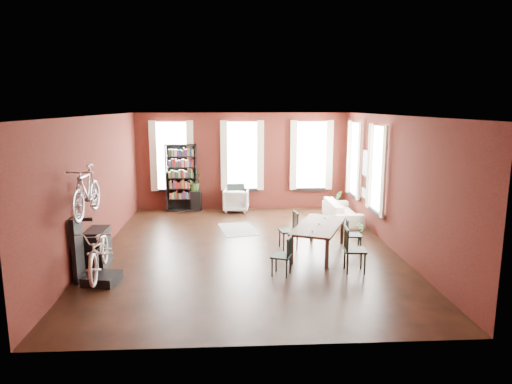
{
  "coord_description": "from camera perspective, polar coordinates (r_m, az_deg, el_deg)",
  "views": [
    {
      "loc": [
        -0.38,
        -10.56,
        3.42
      ],
      "look_at": [
        0.24,
        0.6,
        1.3
      ],
      "focal_mm": 32.0,
      "sensor_mm": 36.0,
      "label": 1
    }
  ],
  "objects": [
    {
      "name": "bike_trainer",
      "position": [
        9.57,
        -18.66,
        -10.21
      ],
      "size": [
        0.72,
        0.72,
        0.18
      ],
      "primitive_type": "cube",
      "rotation": [
        0.0,
        0.0,
        -0.2
      ],
      "color": "black",
      "rests_on": "ground"
    },
    {
      "name": "striped_rug",
      "position": [
        12.84,
        -2.28,
        -4.69
      ],
      "size": [
        1.17,
        1.61,
        0.01
      ],
      "primitive_type": "cube",
      "rotation": [
        0.0,
        0.0,
        0.18
      ],
      "color": "black",
      "rests_on": "ground"
    },
    {
      "name": "plant_on_stand",
      "position": [
        15.09,
        -7.66,
        1.03
      ],
      "size": [
        0.65,
        0.7,
        0.49
      ],
      "primitive_type": "imported",
      "rotation": [
        0.0,
        0.0,
        -0.14
      ],
      "color": "#355823",
      "rests_on": "plant_stand"
    },
    {
      "name": "dining_table",
      "position": [
        10.83,
        7.84,
        -5.83
      ],
      "size": [
        1.67,
        2.25,
        0.7
      ],
      "primitive_type": "cube",
      "rotation": [
        0.0,
        0.0,
        -0.41
      ],
      "color": "#4B382D",
      "rests_on": "ground"
    },
    {
      "name": "dining_chair_b",
      "position": [
        11.1,
        4.07,
        -4.82
      ],
      "size": [
        0.49,
        0.49,
        0.9
      ],
      "primitive_type": "cube",
      "rotation": [
        0.0,
        0.0,
        -1.37
      ],
      "color": "black",
      "rests_on": "ground"
    },
    {
      "name": "bookshelf",
      "position": [
        15.13,
        -9.3,
        1.78
      ],
      "size": [
        1.0,
        0.32,
        2.2
      ],
      "primitive_type": "cube",
      "color": "black",
      "rests_on": "ground"
    },
    {
      "name": "plant_stand",
      "position": [
        15.22,
        -7.47,
        -1.08
      ],
      "size": [
        0.35,
        0.35,
        0.65
      ],
      "primitive_type": "cube",
      "rotation": [
        0.0,
        0.0,
        -0.09
      ],
      "color": "black",
      "rests_on": "ground"
    },
    {
      "name": "plant_small",
      "position": [
        12.1,
        12.82,
        -5.54
      ],
      "size": [
        0.43,
        0.53,
        0.17
      ],
      "primitive_type": "imported",
      "rotation": [
        0.0,
        0.0,
        0.47
      ],
      "color": "#326227",
      "rests_on": "ground"
    },
    {
      "name": "cream_sofa",
      "position": [
        13.9,
        10.75,
        -1.97
      ],
      "size": [
        0.61,
        2.08,
        0.81
      ],
      "primitive_type": "imported",
      "rotation": [
        0.0,
        0.0,
        1.57
      ],
      "color": "beige",
      "rests_on": "ground"
    },
    {
      "name": "bike_wall_rack",
      "position": [
        9.67,
        -21.39,
        -6.67
      ],
      "size": [
        0.16,
        0.6,
        1.3
      ],
      "primitive_type": "cube",
      "color": "black",
      "rests_on": "ground"
    },
    {
      "name": "room",
      "position": [
        11.27,
        0.03,
        4.2
      ],
      "size": [
        9.0,
        9.04,
        3.22
      ],
      "color": "black",
      "rests_on": "ground"
    },
    {
      "name": "dining_chair_d",
      "position": [
        11.13,
        12.09,
        -5.28
      ],
      "size": [
        0.4,
        0.4,
        0.79
      ],
      "primitive_type": "cube",
      "rotation": [
        0.0,
        0.0,
        1.45
      ],
      "color": "#1B3B3B",
      "rests_on": "ground"
    },
    {
      "name": "bicycle_floor",
      "position": [
        9.27,
        -19.16,
        -4.37
      ],
      "size": [
        0.74,
        1.03,
        1.84
      ],
      "primitive_type": "imported",
      "rotation": [
        0.0,
        0.0,
        0.11
      ],
      "color": "silver",
      "rests_on": "bike_trainer"
    },
    {
      "name": "dining_chair_a",
      "position": [
        9.4,
        3.19,
        -7.99
      ],
      "size": [
        0.49,
        0.49,
        0.81
      ],
      "primitive_type": "cube",
      "rotation": [
        0.0,
        0.0,
        -1.94
      ],
      "color": "#17322F",
      "rests_on": "ground"
    },
    {
      "name": "bicycle_hung",
      "position": [
        9.28,
        -20.55,
        2.07
      ],
      "size": [
        0.47,
        1.0,
        1.66
      ],
      "primitive_type": "imported",
      "color": "#A5A8AD",
      "rests_on": "bike_wall_rack"
    },
    {
      "name": "console_table",
      "position": [
        10.53,
        -19.17,
        -6.54
      ],
      "size": [
        0.4,
        0.8,
        0.8
      ],
      "primitive_type": "cube",
      "color": "black",
      "rests_on": "ground"
    },
    {
      "name": "white_armchair",
      "position": [
        14.96,
        -2.5,
        -0.89
      ],
      "size": [
        0.86,
        0.82,
        0.81
      ],
      "primitive_type": "imported",
      "rotation": [
        0.0,
        0.0,
        3.03
      ],
      "color": "silver",
      "rests_on": "ground"
    },
    {
      "name": "dining_chair_c",
      "position": [
        9.76,
        12.26,
        -7.1
      ],
      "size": [
        0.47,
        0.47,
        0.94
      ],
      "primitive_type": "cube",
      "rotation": [
        0.0,
        0.0,
        1.49
      ],
      "color": "black",
      "rests_on": "ground"
    },
    {
      "name": "plant_by_sofa",
      "position": [
        14.95,
        9.94,
        -2.0
      ],
      "size": [
        0.56,
        0.81,
        0.33
      ],
      "primitive_type": "imported",
      "rotation": [
        0.0,
        0.0,
        0.22
      ],
      "color": "#245221",
      "rests_on": "ground"
    }
  ]
}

